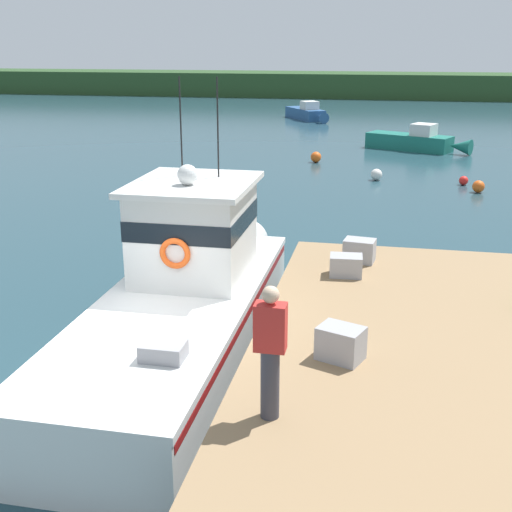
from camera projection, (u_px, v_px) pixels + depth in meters
ground_plane at (154, 380)px, 10.95m from camera, size 200.00×200.00×0.00m
dock at (458, 347)px, 9.71m from camera, size 6.00×9.00×1.20m
main_fishing_boat at (186, 298)px, 11.77m from camera, size 2.55×9.80×4.80m
crate_stack_mid_dock at (359, 250)px, 13.06m from camera, size 0.65×0.52×0.45m
crate_stack_near_edge at (346, 266)px, 12.26m from camera, size 0.63×0.48×0.39m
crate_single_far at (341, 343)px, 9.00m from camera, size 0.72×0.63×0.47m
deckhand_further_back at (270, 350)px, 7.41m from camera, size 0.36×0.22×1.63m
moored_boat_off_the_point at (307, 113)px, 47.89m from camera, size 3.72×5.09×1.36m
moored_boat_outer_mooring at (416, 141)px, 34.21m from camera, size 5.45×3.28×1.40m
mooring_buoy_spare_mooring at (464, 181)px, 25.91m from camera, size 0.36×0.36×0.36m
mooring_buoy_inshore at (316, 157)px, 30.81m from camera, size 0.50×0.50×0.50m
mooring_buoy_channel_marker at (376, 175)px, 26.79m from camera, size 0.47×0.47×0.47m
mooring_buoy_outer at (478, 186)px, 24.60m from camera, size 0.46×0.46×0.46m
far_shoreline at (357, 85)px, 68.36m from camera, size 120.00×8.00×2.40m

